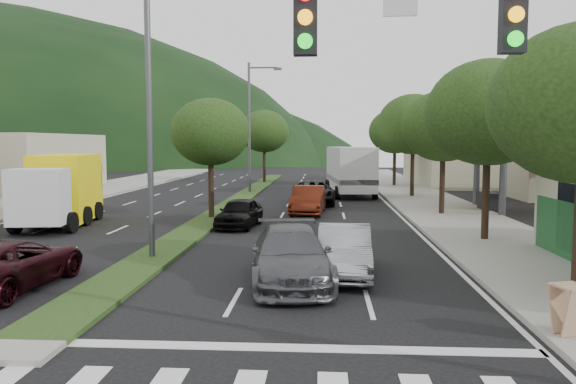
# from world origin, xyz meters

# --- Properties ---
(ground) EXTENTS (160.00, 160.00, 0.00)m
(ground) POSITION_xyz_m (0.00, 0.00, 0.00)
(ground) COLOR black
(ground) RESTS_ON ground
(sidewalk_right) EXTENTS (5.00, 90.00, 0.15)m
(sidewalk_right) POSITION_xyz_m (12.50, 25.00, 0.07)
(sidewalk_right) COLOR gray
(sidewalk_right) RESTS_ON ground
(sidewalk_left) EXTENTS (6.00, 90.00, 0.15)m
(sidewalk_left) POSITION_xyz_m (-13.00, 25.00, 0.07)
(sidewalk_left) COLOR gray
(sidewalk_left) RESTS_ON ground
(median) EXTENTS (1.60, 56.00, 0.12)m
(median) POSITION_xyz_m (0.00, 28.00, 0.06)
(median) COLOR #1B3212
(median) RESTS_ON ground
(traffic_signal) EXTENTS (6.12, 0.40, 7.00)m
(traffic_signal) POSITION_xyz_m (9.03, -1.54, 4.65)
(traffic_signal) COLOR #47494C
(traffic_signal) RESTS_ON ground
(gas_canopy) EXTENTS (12.20, 8.20, 5.25)m
(gas_canopy) POSITION_xyz_m (19.00, 22.00, 4.65)
(gas_canopy) COLOR silver
(gas_canopy) RESTS_ON ground
(bldg_left_far) EXTENTS (9.00, 14.00, 4.60)m
(bldg_left_far) POSITION_xyz_m (-19.00, 34.00, 2.30)
(bldg_left_far) COLOR #B5B090
(bldg_left_far) RESTS_ON ground
(bldg_right_far) EXTENTS (10.00, 16.00, 5.20)m
(bldg_right_far) POSITION_xyz_m (19.50, 44.00, 2.60)
(bldg_right_far) COLOR #B5B090
(bldg_right_far) RESTS_ON ground
(tree_r_b) EXTENTS (4.80, 4.80, 6.94)m
(tree_r_b) POSITION_xyz_m (12.00, 12.00, 5.04)
(tree_r_b) COLOR black
(tree_r_b) RESTS_ON sidewalk_right
(tree_r_c) EXTENTS (4.40, 4.40, 6.48)m
(tree_r_c) POSITION_xyz_m (12.00, 20.00, 4.75)
(tree_r_c) COLOR black
(tree_r_c) RESTS_ON sidewalk_right
(tree_r_d) EXTENTS (5.00, 5.00, 7.17)m
(tree_r_d) POSITION_xyz_m (12.00, 30.00, 5.18)
(tree_r_d) COLOR black
(tree_r_d) RESTS_ON sidewalk_right
(tree_r_e) EXTENTS (4.60, 4.60, 6.71)m
(tree_r_e) POSITION_xyz_m (12.00, 40.00, 4.89)
(tree_r_e) COLOR black
(tree_r_e) RESTS_ON sidewalk_right
(tree_med_near) EXTENTS (4.00, 4.00, 6.02)m
(tree_med_near) POSITION_xyz_m (0.00, 18.00, 4.43)
(tree_med_near) COLOR black
(tree_med_near) RESTS_ON median
(tree_med_far) EXTENTS (4.80, 4.80, 6.94)m
(tree_med_far) POSITION_xyz_m (0.00, 44.00, 5.01)
(tree_med_far) COLOR black
(tree_med_far) RESTS_ON median
(streetlight_near) EXTENTS (2.60, 0.25, 10.00)m
(streetlight_near) POSITION_xyz_m (0.21, 8.00, 5.58)
(streetlight_near) COLOR #47494C
(streetlight_near) RESTS_ON ground
(streetlight_mid) EXTENTS (2.60, 0.25, 10.00)m
(streetlight_mid) POSITION_xyz_m (0.21, 33.00, 5.58)
(streetlight_mid) COLOR #47494C
(streetlight_mid) RESTS_ON ground
(sedan_silver) EXTENTS (1.69, 4.44, 1.44)m
(sedan_silver) POSITION_xyz_m (6.31, 6.19, 0.72)
(sedan_silver) COLOR #9B9DA2
(sedan_silver) RESTS_ON ground
(suv_maroon) EXTENTS (2.57, 4.97, 1.34)m
(suv_maroon) POSITION_xyz_m (-2.67, 4.15, 0.67)
(suv_maroon) COLOR black
(suv_maroon) RESTS_ON ground
(car_queue_a) EXTENTS (2.04, 4.11, 1.35)m
(car_queue_a) POSITION_xyz_m (1.84, 15.35, 0.67)
(car_queue_a) COLOR black
(car_queue_a) RESTS_ON ground
(car_queue_b) EXTENTS (2.72, 5.47, 1.53)m
(car_queue_b) POSITION_xyz_m (4.79, 5.21, 0.76)
(car_queue_b) COLOR #4D4E52
(car_queue_b) RESTS_ON ground
(car_queue_c) EXTENTS (1.96, 4.77, 1.54)m
(car_queue_c) POSITION_xyz_m (4.88, 20.35, 0.77)
(car_queue_c) COLOR #521A0D
(car_queue_c) RESTS_ON ground
(car_queue_d) EXTENTS (2.88, 5.55, 1.49)m
(car_queue_d) POSITION_xyz_m (5.04, 25.35, 0.75)
(car_queue_d) COLOR black
(car_queue_d) RESTS_ON ground
(box_truck) EXTENTS (3.34, 6.98, 3.32)m
(box_truck) POSITION_xyz_m (-6.65, 15.52, 1.57)
(box_truck) COLOR silver
(box_truck) RESTS_ON ground
(motorhome) EXTENTS (3.65, 9.52, 3.57)m
(motorhome) POSITION_xyz_m (7.69, 31.97, 1.90)
(motorhome) COLOR beige
(motorhome) RESTS_ON ground
(a_frame_sign) EXTENTS (0.77, 0.83, 1.34)m
(a_frame_sign) POSITION_xyz_m (10.50, 0.85, 0.74)
(a_frame_sign) COLOR tan
(a_frame_sign) RESTS_ON sidewalk_right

